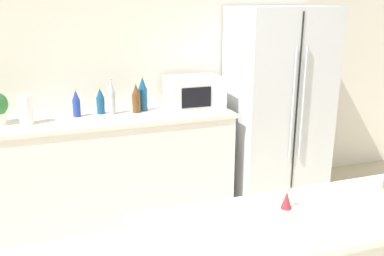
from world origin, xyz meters
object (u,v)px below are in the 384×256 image
at_px(microwave, 194,93).
at_px(back_bottle_0, 112,98).
at_px(back_bottle_4, 100,101).
at_px(wise_man_figurine_blue, 287,198).
at_px(refrigerator, 277,105).
at_px(paper_towel_roll, 26,110).
at_px(back_bottle_2, 136,99).
at_px(back_bottle_1, 76,104).
at_px(back_bottle_3, 143,94).

relative_size(microwave, back_bottle_0, 1.59).
bearing_deg(back_bottle_4, microwave, -5.15).
xyz_separation_m(back_bottle_4, wise_man_figurine_blue, (0.58, -2.07, -0.04)).
relative_size(microwave, wise_man_figurine_blue, 4.08).
height_order(refrigerator, paper_towel_roll, refrigerator).
distance_m(back_bottle_0, back_bottle_2, 0.21).
relative_size(paper_towel_roll, back_bottle_4, 1.00).
relative_size(paper_towel_roll, back_bottle_1, 0.99).
bearing_deg(back_bottle_4, back_bottle_2, -10.80).
distance_m(back_bottle_3, wise_man_figurine_blue, 2.08).
distance_m(back_bottle_2, wise_man_figurine_blue, 2.03).
xyz_separation_m(paper_towel_roll, back_bottle_3, (0.96, 0.13, 0.03)).
bearing_deg(microwave, back_bottle_0, 177.60).
xyz_separation_m(back_bottle_2, back_bottle_3, (0.07, 0.06, 0.02)).
distance_m(back_bottle_1, back_bottle_4, 0.21).
bearing_deg(microwave, back_bottle_3, 170.67).
height_order(refrigerator, back_bottle_2, refrigerator).
xyz_separation_m(microwave, back_bottle_1, (-1.03, 0.04, -0.03)).
bearing_deg(microwave, wise_man_figurine_blue, -96.95).
distance_m(microwave, wise_man_figurine_blue, 2.01).
distance_m(microwave, back_bottle_0, 0.73).
distance_m(paper_towel_roll, back_bottle_2, 0.89).
bearing_deg(refrigerator, back_bottle_2, 176.19).
bearing_deg(refrigerator, back_bottle_1, 176.46).
distance_m(microwave, back_bottle_3, 0.46).
xyz_separation_m(back_bottle_1, wise_man_figurine_blue, (0.78, -2.04, -0.04)).
xyz_separation_m(back_bottle_1, back_bottle_2, (0.50, -0.02, 0.01)).
xyz_separation_m(refrigerator, back_bottle_0, (-1.54, 0.10, 0.16)).
bearing_deg(paper_towel_roll, microwave, 2.41).
height_order(back_bottle_1, back_bottle_2, back_bottle_2).
bearing_deg(back_bottle_4, wise_man_figurine_blue, -74.35).
bearing_deg(back_bottle_2, back_bottle_4, 169.20).
xyz_separation_m(paper_towel_roll, back_bottle_4, (0.59, 0.13, -0.01)).
height_order(back_bottle_0, back_bottle_3, back_bottle_3).
distance_m(refrigerator, back_bottle_1, 1.84).
xyz_separation_m(refrigerator, back_bottle_2, (-1.34, 0.09, 0.14)).
height_order(back_bottle_3, back_bottle_4, back_bottle_3).
bearing_deg(back_bottle_0, back_bottle_4, 154.14).
bearing_deg(back_bottle_0, microwave, -2.40).
bearing_deg(back_bottle_1, back_bottle_3, 3.24).
height_order(microwave, back_bottle_4, microwave).
bearing_deg(back_bottle_0, wise_man_figurine_blue, -76.40).
distance_m(microwave, back_bottle_4, 0.83).
height_order(refrigerator, back_bottle_1, refrigerator).
distance_m(back_bottle_0, back_bottle_4, 0.11).
xyz_separation_m(refrigerator, back_bottle_1, (-1.84, 0.11, 0.13)).
distance_m(paper_towel_roll, back_bottle_4, 0.61).
bearing_deg(back_bottle_2, microwave, -1.88).
bearing_deg(refrigerator, back_bottle_4, 174.90).
distance_m(back_bottle_1, back_bottle_3, 0.57).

